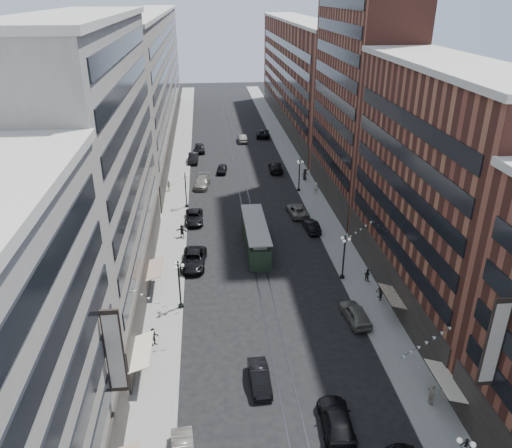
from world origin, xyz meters
name	(u,v)px	position (x,y,z in m)	size (l,w,h in m)	color
ground	(244,194)	(0.00, 60.00, 0.00)	(220.00, 220.00, 0.00)	black
sidewalk_west	(179,175)	(-11.00, 70.00, 0.07)	(4.00, 180.00, 0.15)	gray
sidewalk_east	(298,171)	(11.00, 70.00, 0.07)	(4.00, 180.00, 0.15)	gray
rail_west	(235,174)	(-0.70, 70.00, 0.01)	(0.12, 180.00, 0.02)	#2D2D33
rail_east	(243,173)	(0.70, 70.00, 0.01)	(0.12, 180.00, 0.02)	#2D2D33
building_west_mid	(96,169)	(-17.00, 33.00, 14.00)	(8.00, 36.00, 28.00)	gray
building_west_far	(151,79)	(-17.00, 96.00, 13.00)	(8.00, 90.00, 26.00)	gray
building_east_mid	(437,193)	(17.00, 28.00, 12.00)	(8.00, 30.00, 24.00)	brown
building_east_tower	(363,63)	(17.00, 56.00, 21.00)	(8.00, 26.00, 42.00)	brown
building_east_far	(299,75)	(17.00, 105.00, 12.00)	(8.00, 72.00, 24.00)	brown
lamppost_sw_far	(179,283)	(-9.20, 28.00, 3.10)	(1.03, 1.14, 5.52)	black
lamppost_sw_mid	(186,189)	(-9.20, 55.00, 3.10)	(1.03, 1.14, 5.52)	black
lamppost_se_far	(344,256)	(9.20, 32.00, 3.10)	(1.03, 1.14, 5.52)	black
lamppost_se_mid	(299,174)	(9.20, 60.00, 3.10)	(1.03, 1.14, 5.52)	black
streetcar	(256,237)	(0.00, 40.75, 1.61)	(2.80, 12.65, 3.50)	#203222
car_2	(194,259)	(-7.95, 36.91, 0.86)	(2.84, 6.16, 1.71)	black
car_4	(355,314)	(8.40, 23.98, 0.86)	(2.02, 5.03, 1.71)	#616156
car_5	(260,377)	(-2.20, 15.97, 0.76)	(1.62, 4.63, 1.53)	black
car_6	(336,421)	(3.08, 10.68, 0.83)	(2.32, 5.71, 1.66)	black
pedestrian_2	(154,337)	(-11.47, 21.96, 1.09)	(0.92, 0.50, 1.89)	black
pedestrian_4	(431,395)	(11.22, 12.25, 1.10)	(1.12, 0.51, 1.91)	#BCAE9C
car_7	(194,217)	(-8.00, 49.64, 0.76)	(2.51, 5.45, 1.51)	black
car_8	(202,182)	(-6.80, 63.96, 0.85)	(2.37, 5.83, 1.69)	slate
car_9	(200,148)	(-7.20, 84.31, 0.86)	(2.03, 5.04, 1.72)	black
car_10	(311,226)	(8.22, 44.94, 0.76)	(1.60, 4.60, 1.51)	black
car_11	(297,210)	(7.23, 50.62, 0.76)	(2.53, 5.49, 1.53)	slate
car_12	(276,167)	(6.80, 70.54, 0.85)	(2.37, 5.84, 1.69)	black
car_13	(222,169)	(-3.14, 70.79, 0.73)	(1.72, 4.27, 1.45)	black
car_14	(242,138)	(2.20, 91.06, 0.80)	(1.70, 4.88, 1.61)	slate
pedestrian_5	(182,231)	(-9.57, 44.62, 1.04)	(1.65, 0.48, 1.78)	black
pedestrian_6	(169,186)	(-12.26, 62.15, 1.06)	(1.07, 0.49, 1.83)	beige
pedestrian_7	(367,275)	(11.83, 31.08, 0.92)	(0.75, 0.41, 1.55)	black
pedestrian_8	(316,188)	(11.80, 58.65, 1.08)	(0.68, 0.44, 1.86)	beige
pedestrian_9	(305,174)	(11.28, 65.21, 1.12)	(1.26, 0.52, 1.94)	black
car_extra_0	(263,133)	(7.19, 94.74, 0.86)	(2.87, 6.22, 1.73)	black
car_extra_1	(193,158)	(-8.40, 77.58, 0.87)	(1.84, 5.28, 1.74)	black
pedestrian_extra_0	(305,175)	(11.21, 65.12, 1.10)	(0.93, 0.51, 1.89)	black
pedestrian_extra_1	(380,292)	(12.00, 27.21, 1.12)	(0.94, 0.52, 1.94)	black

